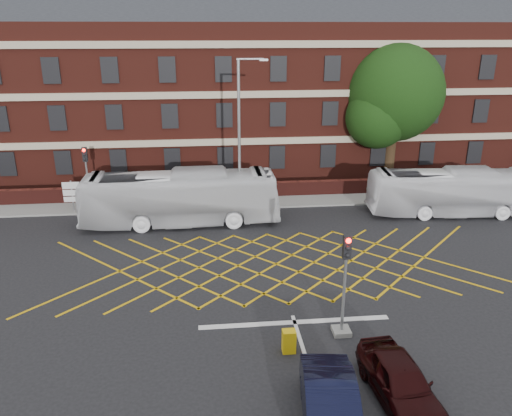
{
  "coord_description": "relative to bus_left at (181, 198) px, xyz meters",
  "views": [
    {
      "loc": [
        -3.43,
        -21.2,
        11.57
      ],
      "look_at": [
        -1.11,
        1.5,
        3.33
      ],
      "focal_mm": 35.0,
      "sensor_mm": 36.0,
      "label": 1
    }
  ],
  "objects": [
    {
      "name": "boundary_wall",
      "position": [
        5.11,
        4.65,
        -1.14
      ],
      "size": [
        56.0,
        0.5,
        1.1
      ],
      "primitive_type": "cube",
      "color": "#441612",
      "rests_on": "ground"
    },
    {
      "name": "bus_left",
      "position": [
        0.0,
        0.0,
        0.0
      ],
      "size": [
        12.18,
        3.02,
        3.38
      ],
      "primitive_type": "imported",
      "rotation": [
        0.0,
        0.0,
        1.59
      ],
      "color": "silver",
      "rests_on": "ground"
    },
    {
      "name": "stop_line",
      "position": [
        5.11,
        -11.85,
        -1.68
      ],
      "size": [
        8.0,
        0.3,
        0.02
      ],
      "primitive_type": "cube",
      "color": "silver",
      "rests_on": "ground"
    },
    {
      "name": "traffic_light_far",
      "position": [
        -6.24,
        3.26,
        0.07
      ],
      "size": [
        0.7,
        0.7,
        4.27
      ],
      "color": "slate",
      "rests_on": "ground"
    },
    {
      "name": "traffic_light_near",
      "position": [
        6.84,
        -12.82,
        0.07
      ],
      "size": [
        0.7,
        0.7,
        4.27
      ],
      "color": "slate",
      "rests_on": "ground"
    },
    {
      "name": "far_pavement",
      "position": [
        5.11,
        3.65,
        -1.63
      ],
      "size": [
        60.0,
        3.0,
        0.12
      ],
      "primitive_type": "cube",
      "color": "slate",
      "rests_on": "ground"
    },
    {
      "name": "utility_cabinet",
      "position": [
        4.54,
        -13.79,
        -1.24
      ],
      "size": [
        0.5,
        0.4,
        0.91
      ],
      "primitive_type": "cube",
      "color": "#C7A00B",
      "rests_on": "ground"
    },
    {
      "name": "ground",
      "position": [
        5.11,
        -8.35,
        -1.69
      ],
      "size": [
        120.0,
        120.0,
        0.0
      ],
      "primitive_type": "plane",
      "color": "black",
      "rests_on": "ground"
    },
    {
      "name": "box_junction_hatching",
      "position": [
        5.11,
        -6.35,
        -1.68
      ],
      "size": [
        8.22,
        8.22,
        0.02
      ],
      "primitive_type": "cube",
      "rotation": [
        0.0,
        0.0,
        0.79
      ],
      "color": "#CC990C",
      "rests_on": "ground"
    },
    {
      "name": "deciduous_tree",
      "position": [
        16.06,
        7.75,
        4.74
      ],
      "size": [
        7.6,
        7.35,
        10.62
      ],
      "color": "black",
      "rests_on": "ground"
    },
    {
      "name": "direction_signs",
      "position": [
        -7.22,
        2.67,
        -0.31
      ],
      "size": [
        1.1,
        0.16,
        2.2
      ],
      "color": "gray",
      "rests_on": "ground"
    },
    {
      "name": "bus_right",
      "position": [
        17.6,
        -0.12,
        -0.17
      ],
      "size": [
        11.1,
        3.5,
        3.04
      ],
      "primitive_type": "imported",
      "rotation": [
        0.0,
        0.0,
        1.48
      ],
      "color": "silver",
      "rests_on": "ground"
    },
    {
      "name": "victorian_building",
      "position": [
        5.36,
        13.65,
        6.14
      ],
      "size": [
        51.0,
        12.17,
        20.4
      ],
      "color": "#511C14",
      "rests_on": "ground"
    },
    {
      "name": "street_lamp",
      "position": [
        3.79,
        0.68,
        1.81
      ],
      "size": [
        2.25,
        1.0,
        9.94
      ],
      "color": "slate",
      "rests_on": "ground"
    },
    {
      "name": "car_navy",
      "position": [
        5.15,
        -17.78,
        -0.92
      ],
      "size": [
        2.17,
        4.81,
        1.53
      ],
      "primitive_type": "imported",
      "rotation": [
        0.0,
        0.0,
        -0.12
      ],
      "color": "black",
      "rests_on": "ground"
    },
    {
      "name": "car_maroon",
      "position": [
        7.73,
        -16.71,
        -0.96
      ],
      "size": [
        2.05,
        4.39,
        1.45
      ],
      "primitive_type": "imported",
      "rotation": [
        0.0,
        0.0,
        0.08
      ],
      "color": "black",
      "rests_on": "ground"
    }
  ]
}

